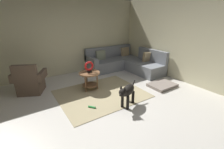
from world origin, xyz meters
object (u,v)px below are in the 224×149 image
object	(u,v)px
armchair	(30,82)
dog	(127,92)
torus_sculpture	(89,67)
dog_bed_mat	(162,85)
side_table	(90,76)
sectional_couch	(124,63)
dog_toy_rope	(92,107)

from	to	relation	value
armchair	dog	world-z (taller)	armchair
torus_sculpture	dog_bed_mat	bearing A→B (deg)	-28.30
side_table	dog	bearing A→B (deg)	-75.65
dog	torus_sculpture	bearing A→B (deg)	-12.17
sectional_couch	side_table	world-z (taller)	sectional_couch
armchair	side_table	world-z (taller)	armchair
dog_toy_rope	dog	bearing A→B (deg)	-26.57
sectional_couch	dog_toy_rope	size ratio (longest dim) A/B	12.34
dog	dog_bed_mat	bearing A→B (deg)	-107.09
armchair	sectional_couch	bearing A→B (deg)	28.55
torus_sculpture	dog	bearing A→B (deg)	-75.65
side_table	dog	distance (m)	1.37
armchair	dog_bed_mat	distance (m)	3.89
dog_bed_mat	dog	xyz separation A→B (m)	(-1.62, -0.27, 0.33)
side_table	dog_toy_rope	distance (m)	1.11
dog_bed_mat	sectional_couch	bearing A→B (deg)	89.64
torus_sculpture	dog_bed_mat	size ratio (longest dim) A/B	0.41
dog_bed_mat	side_table	bearing A→B (deg)	151.70
armchair	torus_sculpture	bearing A→B (deg)	-0.05
sectional_couch	armchair	xyz separation A→B (m)	(-3.46, -0.15, 0.03)
sectional_couch	dog_toy_rope	xyz separation A→B (m)	(-2.39, -1.83, -0.27)
torus_sculpture	dog	xyz separation A→B (m)	(0.34, -1.32, -0.33)
side_table	dog_bed_mat	distance (m)	2.25
torus_sculpture	dog_toy_rope	distance (m)	1.24
dog_toy_rope	torus_sculpture	bearing A→B (deg)	66.24
dog_bed_mat	dog	bearing A→B (deg)	-170.56
sectional_couch	armchair	size ratio (longest dim) A/B	2.29
armchair	dog_bed_mat	size ratio (longest dim) A/B	1.23
side_table	sectional_couch	bearing A→B (deg)	24.09
side_table	dog_bed_mat	world-z (taller)	side_table
sectional_couch	side_table	distance (m)	2.16
sectional_couch	dog_toy_rope	world-z (taller)	sectional_couch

